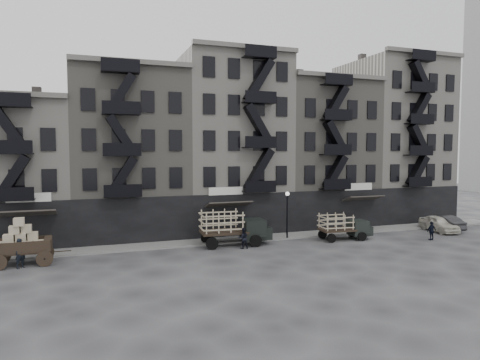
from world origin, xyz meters
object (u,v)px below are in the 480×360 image
object	(u,v)px
stake_truck_east	(344,225)
car_east	(439,224)
stake_truck_west	(233,225)
policeman	(432,231)
pedestrian_west	(20,253)
wagon	(21,238)
pedestrian_mid	(243,238)
car_far	(443,223)

from	to	relation	value
stake_truck_east	car_east	bearing A→B (deg)	6.43
stake_truck_east	car_east	size ratio (longest dim) A/B	1.06
stake_truck_west	policeman	world-z (taller)	stake_truck_west
pedestrian_west	stake_truck_west	bearing A→B (deg)	-33.13
wagon	stake_truck_east	bearing A→B (deg)	-2.46
stake_truck_east	pedestrian_west	world-z (taller)	stake_truck_east
pedestrian_mid	policeman	distance (m)	17.04
car_east	policeman	size ratio (longest dim) A/B	2.75
stake_truck_west	policeman	size ratio (longest dim) A/B	3.63
pedestrian_west	pedestrian_mid	xyz separation A→B (m)	(16.15, 0.37, -0.17)
pedestrian_west	wagon	bearing A→B (deg)	53.93
stake_truck_west	car_far	world-z (taller)	stake_truck_west
stake_truck_east	pedestrian_west	distance (m)	25.77
stake_truck_west	car_far	bearing A→B (deg)	2.91
car_far	wagon	bearing A→B (deg)	2.84
pedestrian_mid	stake_truck_east	bearing A→B (deg)	-174.56
pedestrian_mid	car_east	bearing A→B (deg)	-174.59
car_east	pedestrian_mid	world-z (taller)	pedestrian_mid
car_east	stake_truck_east	bearing A→B (deg)	-171.06
pedestrian_west	pedestrian_mid	distance (m)	16.16
car_far	pedestrian_mid	xyz separation A→B (m)	(-21.62, -0.93, 0.11)
car_far	pedestrian_mid	distance (m)	21.64
car_east	car_far	world-z (taller)	car_east
wagon	pedestrian_mid	size ratio (longest dim) A/B	2.34
wagon	stake_truck_west	bearing A→B (deg)	1.62
stake_truck_west	stake_truck_east	xyz separation A→B (m)	(9.97, -1.22, -0.34)
pedestrian_west	policeman	bearing A→B (deg)	-43.34
pedestrian_west	pedestrian_mid	bearing A→B (deg)	-38.27
car_east	car_far	xyz separation A→B (m)	(1.04, 0.51, -0.03)
car_far	policeman	xyz separation A→B (m)	(-4.77, -3.47, 0.09)
stake_truck_east	policeman	bearing A→B (deg)	-15.43
stake_truck_west	stake_truck_east	world-z (taller)	stake_truck_west
stake_truck_west	car_far	size ratio (longest dim) A/B	1.34
wagon	pedestrian_west	world-z (taller)	wagon
wagon	policeman	bearing A→B (deg)	-7.08
car_far	policeman	distance (m)	5.90
stake_truck_east	policeman	world-z (taller)	stake_truck_east
wagon	car_far	size ratio (longest dim) A/B	0.88
car_far	policeman	world-z (taller)	policeman
wagon	pedestrian_west	size ratio (longest dim) A/B	1.96
stake_truck_west	pedestrian_west	world-z (taller)	stake_truck_west
stake_truck_west	pedestrian_mid	size ratio (longest dim) A/B	3.56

